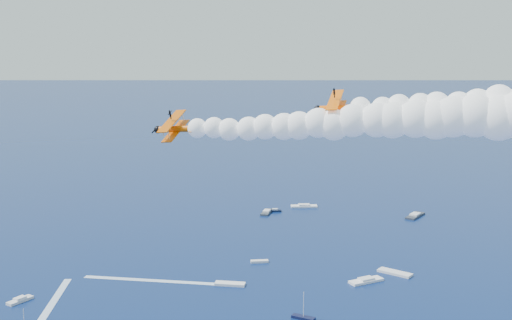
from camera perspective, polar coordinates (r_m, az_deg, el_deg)
The scene contains 5 objects.
biplane_lead at distance 97.78m, azimuth 6.88°, elevation 4.24°, with size 6.95×7.80×4.70m, color #FE6605, non-canonical shape.
biplane_trail at distance 102.69m, azimuth -6.54°, elevation 2.55°, with size 7.03×7.88×4.75m, color #D95804, non-canonical shape.
smoke_trail_trail at distance 94.92m, azimuth 8.20°, elevation 3.06°, with size 51.51×17.59×10.09m, color white, non-canonical shape.
spectator_boats at distance 188.08m, azimuth 12.03°, elevation -11.06°, with size 216.28×162.98×0.70m.
boat_wakes at distance 180.40m, azimuth -12.66°, elevation -12.15°, with size 62.78×59.12×0.04m.
Camera 1 is at (47.83, -60.63, 68.75)m, focal length 48.59 mm.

